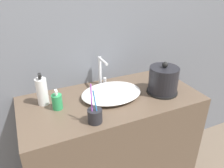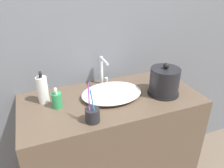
{
  "view_description": "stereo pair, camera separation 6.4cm",
  "coord_description": "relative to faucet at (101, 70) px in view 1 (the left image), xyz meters",
  "views": [
    {
      "loc": [
        -0.49,
        -0.82,
        1.58
      ],
      "look_at": [
        0.0,
        0.27,
        0.97
      ],
      "focal_mm": 35.0,
      "sensor_mm": 36.0,
      "label": 1
    },
    {
      "loc": [
        -0.43,
        -0.84,
        1.58
      ],
      "look_at": [
        0.0,
        0.27,
        0.97
      ],
      "focal_mm": 35.0,
      "sensor_mm": 36.0,
      "label": 2
    }
  ],
  "objects": [
    {
      "name": "shampoo_bottle",
      "position": [
        -0.42,
        -0.09,
        -0.03
      ],
      "size": [
        0.06,
        0.06,
        0.2
      ],
      "color": "white",
      "rests_on": "vanity_counter"
    },
    {
      "name": "sink_basin",
      "position": [
        -0.0,
        -0.18,
        -0.09
      ],
      "size": [
        0.39,
        0.3,
        0.05
      ],
      "color": "white",
      "rests_on": "vanity_counter"
    },
    {
      "name": "electric_kettle",
      "position": [
        0.32,
        -0.27,
        -0.03
      ],
      "size": [
        0.2,
        0.2,
        0.22
      ],
      "color": "black",
      "rests_on": "vanity_counter"
    },
    {
      "name": "vanity_counter",
      "position": [
        -0.01,
        -0.2,
        -0.55
      ],
      "size": [
        1.14,
        0.54,
        0.87
      ],
      "color": "brown",
      "rests_on": "ground_plane"
    },
    {
      "name": "faucet",
      "position": [
        0.0,
        0.0,
        0.0
      ],
      "size": [
        0.06,
        0.14,
        0.2
      ],
      "color": "silver",
      "rests_on": "vanity_counter"
    },
    {
      "name": "lotion_bottle",
      "position": [
        -0.35,
        -0.18,
        -0.07
      ],
      "size": [
        0.06,
        0.06,
        0.13
      ],
      "color": "#2D9956",
      "rests_on": "vanity_counter"
    },
    {
      "name": "wall_back",
      "position": [
        -0.01,
        0.09,
        0.31
      ],
      "size": [
        6.0,
        0.04,
        2.6
      ],
      "color": "slate",
      "rests_on": "ground_plane"
    },
    {
      "name": "toothbrush_cup",
      "position": [
        -0.2,
        -0.39,
        -0.07
      ],
      "size": [
        0.08,
        0.08,
        0.22
      ],
      "color": "#232328",
      "rests_on": "vanity_counter"
    }
  ]
}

